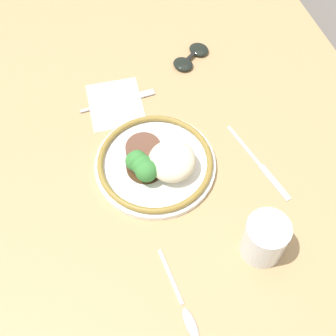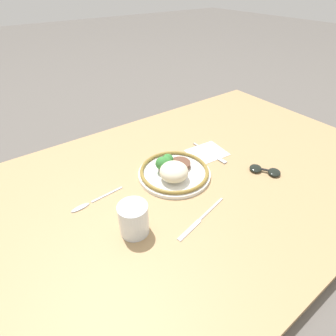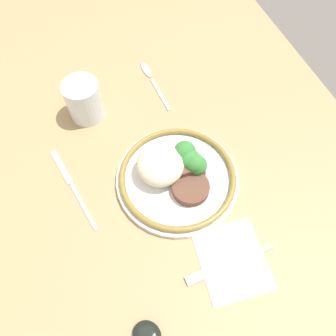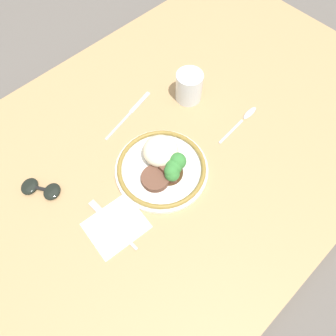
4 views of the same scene
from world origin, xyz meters
The scene contains 9 objects.
ground_plane centered at (0.00, 0.00, 0.00)m, with size 8.00×8.00×0.00m, color #5B5651.
dining_table centered at (0.00, 0.00, 0.02)m, with size 1.58×0.93×0.04m.
napkin centered at (-0.20, -0.08, 0.04)m, with size 0.14×0.13×0.00m.
plate centered at (-0.01, -0.04, 0.06)m, with size 0.24×0.24×0.07m.
juice_glass centered at (0.21, 0.09, 0.08)m, with size 0.08×0.08×0.09m.
fork centered at (-0.20, -0.05, 0.04)m, with size 0.02×0.17×0.00m.
knife centered at (0.05, 0.16, 0.04)m, with size 0.21×0.05×0.00m.
spoon centered at (0.28, -0.08, 0.04)m, with size 0.17×0.02×0.01m.
sunglasses centered at (-0.27, 0.13, 0.05)m, with size 0.10×0.11×0.01m.
Camera 2 is at (0.41, 0.50, 0.59)m, focal length 28.00 mm.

